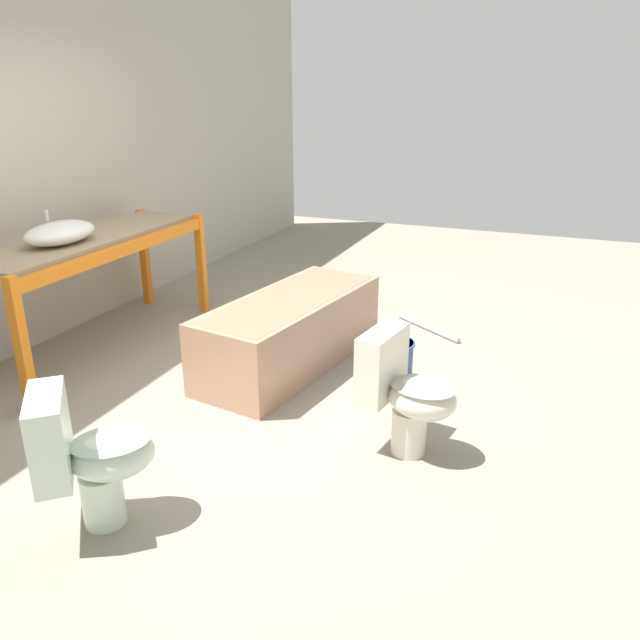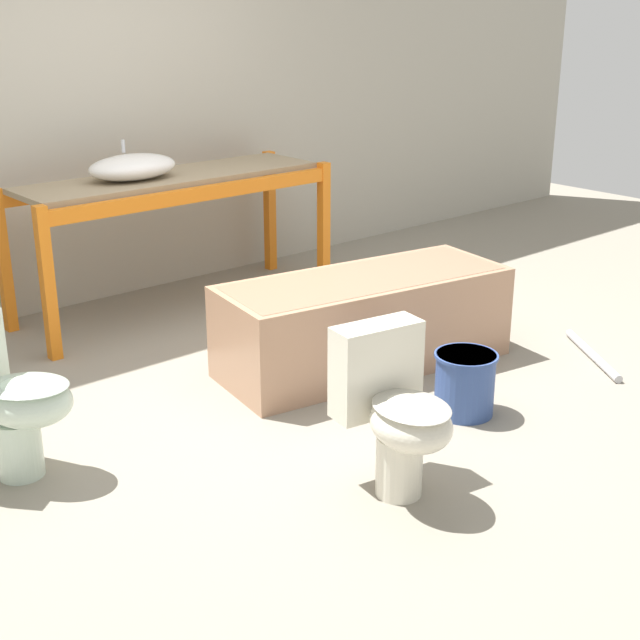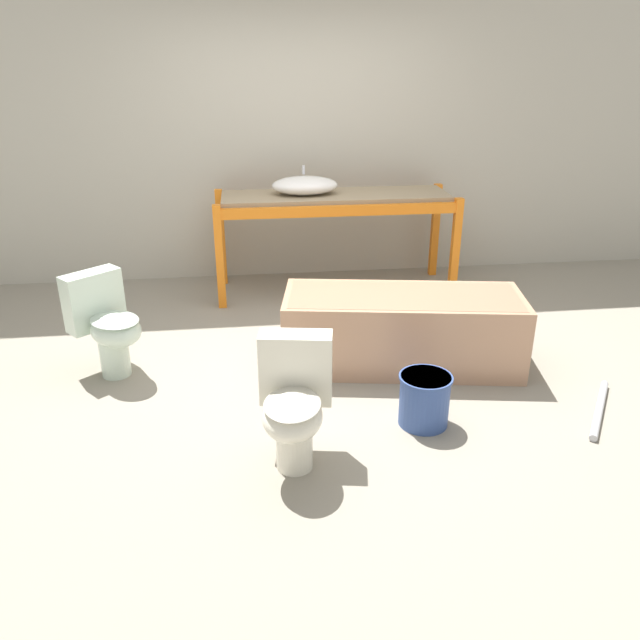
# 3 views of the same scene
# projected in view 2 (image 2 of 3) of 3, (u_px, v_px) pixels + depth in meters

# --- Properties ---
(ground_plane) EXTENTS (12.00, 12.00, 0.00)m
(ground_plane) POSITION_uv_depth(u_px,v_px,m) (261.00, 379.00, 5.04)
(ground_plane) COLOR gray
(warehouse_wall_rear) EXTENTS (10.80, 0.08, 3.20)m
(warehouse_wall_rear) POSITION_uv_depth(u_px,v_px,m) (77.00, 67.00, 5.87)
(warehouse_wall_rear) COLOR #B2AD9E
(warehouse_wall_rear) RESTS_ON ground_plane
(shelving_rack) EXTENTS (2.20, 0.71, 0.93)m
(shelving_rack) POSITION_uv_depth(u_px,v_px,m) (172.00, 194.00, 5.93)
(shelving_rack) COLOR orange
(shelving_rack) RESTS_ON ground_plane
(sink_basin) EXTENTS (0.59, 0.37, 0.24)m
(sink_basin) POSITION_uv_depth(u_px,v_px,m) (133.00, 167.00, 5.69)
(sink_basin) COLOR white
(sink_basin) RESTS_ON shelving_rack
(bathtub_main) EXTENTS (1.78, 0.91, 0.54)m
(bathtub_main) POSITION_uv_depth(u_px,v_px,m) (364.00, 315.00, 5.13)
(bathtub_main) COLOR tan
(bathtub_main) RESTS_ON ground_plane
(toilet_near) EXTENTS (0.62, 0.64, 0.73)m
(toilet_near) POSITION_uv_depth(u_px,v_px,m) (4.00, 395.00, 3.90)
(toilet_near) COLOR silver
(toilet_near) RESTS_ON ground_plane
(toilet_far) EXTENTS (0.44, 0.59, 0.73)m
(toilet_far) POSITION_uv_depth(u_px,v_px,m) (396.00, 409.00, 3.77)
(toilet_far) COLOR silver
(toilet_far) RESTS_ON ground_plane
(bucket_white) EXTENTS (0.33, 0.33, 0.33)m
(bucket_white) POSITION_uv_depth(u_px,v_px,m) (465.00, 382.00, 4.56)
(bucket_white) COLOR #334C8C
(bucket_white) RESTS_ON ground_plane
(loose_pipe) EXTENTS (0.46, 0.64, 0.05)m
(loose_pipe) POSITION_uv_depth(u_px,v_px,m) (592.00, 355.00, 5.31)
(loose_pipe) COLOR #B7B7BC
(loose_pipe) RESTS_ON ground_plane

